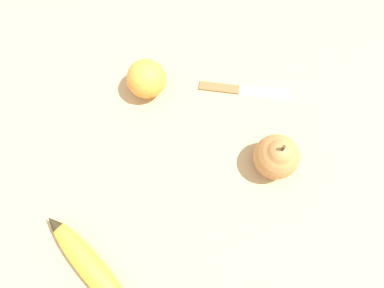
% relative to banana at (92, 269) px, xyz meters
% --- Properties ---
extents(ground_plane, '(3.00, 3.00, 0.00)m').
position_rel_banana_xyz_m(ground_plane, '(-0.08, -0.14, -0.02)').
color(ground_plane, tan).
extents(banana, '(0.18, 0.16, 0.04)m').
position_rel_banana_xyz_m(banana, '(0.00, 0.00, 0.00)').
color(banana, yellow).
rests_on(banana, ground_plane).
extents(orange, '(0.07, 0.07, 0.07)m').
position_rel_banana_xyz_m(orange, '(-0.04, -0.32, 0.02)').
color(orange, orange).
rests_on(orange, ground_plane).
extents(pear, '(0.07, 0.07, 0.09)m').
position_rel_banana_xyz_m(pear, '(-0.27, -0.20, 0.02)').
color(pear, '#B2753D').
rests_on(pear, ground_plane).
extents(paring_knife, '(0.17, 0.02, 0.01)m').
position_rel_banana_xyz_m(paring_knife, '(-0.21, -0.33, -0.01)').
color(paring_knife, silver).
rests_on(paring_knife, ground_plane).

